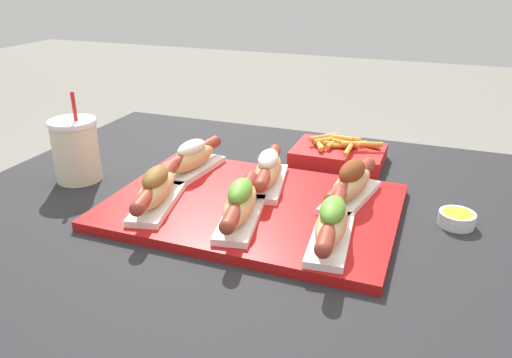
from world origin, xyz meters
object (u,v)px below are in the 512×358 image
object	(u,v)px
hot_dog_0	(156,189)
fries_basket	(339,154)
sauce_bowl	(457,218)
hot_dog_1	(240,203)
drink_cup	(76,150)
serving_tray	(252,207)
hot_dog_2	(332,223)
hot_dog_4	(268,170)
hot_dog_5	(351,183)
hot_dog_3	(192,158)

from	to	relation	value
hot_dog_0	fries_basket	xyz separation A→B (m)	(0.26, 0.38, -0.03)
sauce_bowl	fries_basket	xyz separation A→B (m)	(-0.26, 0.23, 0.01)
hot_dog_1	fries_basket	xyz separation A→B (m)	(0.09, 0.39, -0.03)
drink_cup	fries_basket	world-z (taller)	drink_cup
serving_tray	drink_cup	xyz separation A→B (m)	(-0.40, 0.01, 0.06)
hot_dog_2	hot_dog_4	size ratio (longest dim) A/B	1.01
hot_dog_4	fries_basket	world-z (taller)	hot_dog_4
hot_dog_0	hot_dog_4	bearing A→B (deg)	44.86
hot_dog_5	fries_basket	size ratio (longest dim) A/B	1.05
hot_dog_4	hot_dog_1	bearing A→B (deg)	-87.62
hot_dog_5	hot_dog_2	bearing A→B (deg)	-89.78
hot_dog_2	hot_dog_0	bearing A→B (deg)	177.63
hot_dog_3	hot_dog_5	distance (m)	0.34
hot_dog_4	fries_basket	bearing A→B (deg)	66.79
hot_dog_5	fries_basket	distance (m)	0.25
hot_dog_0	hot_dog_1	bearing A→B (deg)	-0.68
hot_dog_0	hot_dog_3	size ratio (longest dim) A/B	0.98
serving_tray	hot_dog_3	distance (m)	0.20
serving_tray	hot_dog_5	xyz separation A→B (m)	(0.17, 0.08, 0.04)
serving_tray	hot_dog_5	world-z (taller)	hot_dog_5
serving_tray	hot_dog_1	world-z (taller)	hot_dog_1
serving_tray	fries_basket	bearing A→B (deg)	72.53
sauce_bowl	drink_cup	world-z (taller)	drink_cup
hot_dog_2	drink_cup	bearing A→B (deg)	170.48
hot_dog_5	serving_tray	bearing A→B (deg)	-155.72
hot_dog_5	hot_dog_4	bearing A→B (deg)	177.04
hot_dog_5	fries_basket	bearing A→B (deg)	107.19
hot_dog_0	fries_basket	bearing A→B (deg)	56.25
hot_dog_2	hot_dog_3	bearing A→B (deg)	152.44
hot_dog_1	drink_cup	xyz separation A→B (m)	(-0.41, 0.08, 0.02)
hot_dog_2	hot_dog_5	world-z (taller)	hot_dog_5
fries_basket	hot_dog_1	bearing A→B (deg)	-103.05
hot_dog_1	hot_dog_4	size ratio (longest dim) A/B	1.00
hot_dog_2	sauce_bowl	distance (m)	0.26
hot_dog_4	drink_cup	xyz separation A→B (m)	(-0.41, -0.08, 0.02)
hot_dog_1	hot_dog_3	xyz separation A→B (m)	(-0.18, 0.17, -0.00)
hot_dog_2	hot_dog_1	bearing A→B (deg)	175.89
hot_dog_2	hot_dog_3	xyz separation A→B (m)	(-0.34, 0.18, -0.00)
fries_basket	serving_tray	bearing A→B (deg)	-107.47
hot_dog_3	hot_dog_4	bearing A→B (deg)	-1.88
serving_tray	hot_dog_0	xyz separation A→B (m)	(-0.16, -0.07, 0.04)
drink_cup	hot_dog_2	bearing A→B (deg)	-9.52
serving_tray	sauce_bowl	distance (m)	0.37
serving_tray	drink_cup	bearing A→B (deg)	178.83
hot_dog_1	hot_dog_5	bearing A→B (deg)	43.43
hot_dog_1	hot_dog_2	bearing A→B (deg)	-4.11
hot_dog_1	hot_dog_5	world-z (taller)	hot_dog_5
hot_dog_3	hot_dog_5	xyz separation A→B (m)	(0.34, -0.01, 0.00)
hot_dog_5	drink_cup	distance (m)	0.58
hot_dog_3	sauce_bowl	world-z (taller)	hot_dog_3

